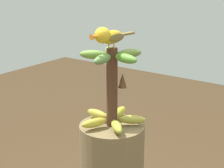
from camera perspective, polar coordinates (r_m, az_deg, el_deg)
name	(u,v)px	position (r m, az deg, el deg)	size (l,w,h in m)	color
banana_bunch	(112,88)	(1.52, 0.06, -0.54)	(0.27, 0.28, 0.33)	#4C2D1E
perched_bird	(108,36)	(1.46, -0.65, 7.21)	(0.07, 0.23, 0.09)	#C68933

